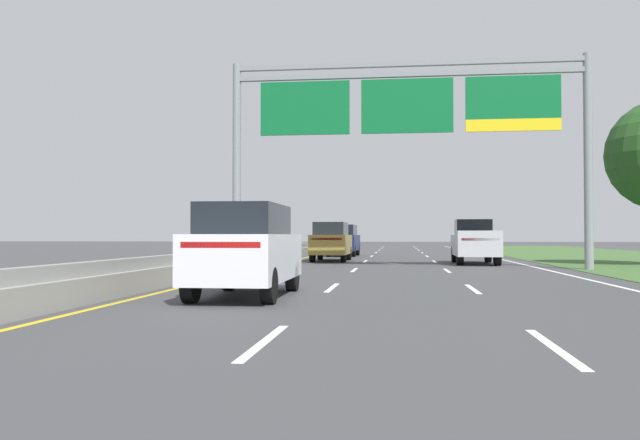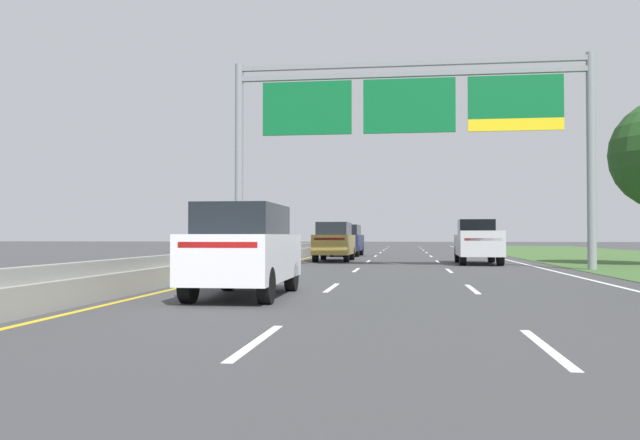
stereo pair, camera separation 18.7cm
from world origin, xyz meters
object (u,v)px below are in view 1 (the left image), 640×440
Objects in this scene: car_gold_left_lane_suv at (331,241)px; car_navy_left_lane_suv at (343,240)px; overhead_sign_gantry at (407,118)px; car_white_left_lane_suv at (246,249)px; pickup_truck_silver at (475,242)px.

car_navy_left_lane_suv is (-0.05, 8.57, 0.00)m from car_gold_left_lane_suv.
car_white_left_lane_suv is at bearing -106.46° from overhead_sign_gantry.
pickup_truck_silver is 19.67m from car_white_left_lane_suv.
pickup_truck_silver reaches higher than car_white_left_lane_suv.
pickup_truck_silver is 1.15× the size of car_white_left_lane_suv.
car_white_left_lane_suv and car_gold_left_lane_suv have the same top height.
pickup_truck_silver is 7.85m from car_gold_left_lane_suv.
overhead_sign_gantry is at bearing -164.87° from car_navy_left_lane_suv.
car_white_left_lane_suv is (-3.85, -13.02, -5.27)m from overhead_sign_gantry.
overhead_sign_gantry is 3.19× the size of car_gold_left_lane_suv.
car_navy_left_lane_suv is (-0.21, 29.56, 0.00)m from car_white_left_lane_suv.
car_gold_left_lane_suv is (-7.38, 2.69, 0.02)m from pickup_truck_silver.
car_navy_left_lane_suv is (-7.42, 11.26, 0.02)m from pickup_truck_silver.
overhead_sign_gantry reaches higher than pickup_truck_silver.
overhead_sign_gantry reaches higher than car_gold_left_lane_suv.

